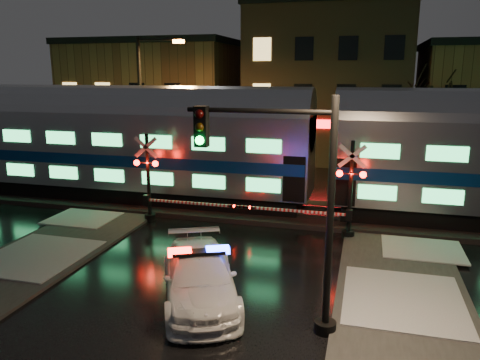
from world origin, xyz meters
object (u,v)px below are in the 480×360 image
(crossing_signal_left, at_px, (155,186))
(traffic_light, at_px, (291,211))
(police_car, at_px, (199,277))
(crossing_signal_right, at_px, (341,199))
(streetlight, at_px, (145,101))

(crossing_signal_left, height_order, traffic_light, traffic_light)
(police_car, distance_m, crossing_signal_left, 8.21)
(crossing_signal_right, xyz_separation_m, streetlight, (-12.02, 6.69, 3.39))
(crossing_signal_right, height_order, crossing_signal_left, crossing_signal_right)
(police_car, height_order, crossing_signal_left, crossing_signal_left)
(police_car, relative_size, traffic_light, 0.90)
(crossing_signal_left, bearing_deg, streetlight, 118.46)
(crossing_signal_right, distance_m, traffic_light, 7.83)
(streetlight, bearing_deg, crossing_signal_right, -29.10)
(crossing_signal_right, relative_size, crossing_signal_left, 1.00)
(streetlight, bearing_deg, police_car, -58.48)
(crossing_signal_right, relative_size, traffic_light, 0.93)
(police_car, xyz_separation_m, traffic_light, (2.89, -0.87, 2.58))
(crossing_signal_right, relative_size, streetlight, 0.66)
(police_car, xyz_separation_m, crossing_signal_right, (3.79, 6.74, 0.95))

